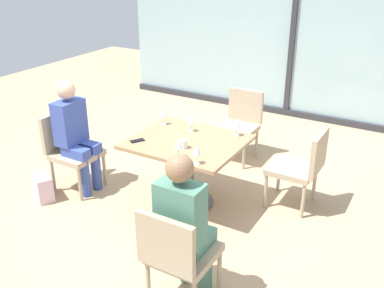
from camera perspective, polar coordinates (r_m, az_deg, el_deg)
ground_plane at (r=4.82m, az=-0.60°, el=-7.50°), size 12.00×12.00×0.00m
window_wall_backdrop at (r=7.16m, az=12.89°, el=12.95°), size 5.88×0.10×2.70m
dining_table_main at (r=4.56m, az=-0.63°, el=-1.70°), size 1.11×0.96×0.73m
chair_side_end at (r=5.08m, az=-15.53°, el=-0.33°), size 0.50×0.46×0.87m
chair_front_right at (r=3.30m, az=-1.93°, el=-13.79°), size 0.46×0.50×0.87m
chair_far_right at (r=4.64m, az=14.07°, el=-2.56°), size 0.50×0.46×0.87m
chair_near_window at (r=5.66m, az=6.25°, el=2.95°), size 0.46×0.51×0.87m
person_side_end at (r=4.93m, az=-14.89°, el=1.56°), size 0.39×0.34×1.26m
person_front_right at (r=3.26m, az=-0.95°, el=-9.95°), size 0.34×0.39×1.26m
wine_glass_0 at (r=3.94m, az=0.64°, el=-0.83°), size 0.07×0.07×0.18m
wine_glass_1 at (r=4.56m, az=5.84°, el=2.63°), size 0.07×0.07×0.18m
wine_glass_2 at (r=4.85m, az=-3.71°, el=4.01°), size 0.07×0.07×0.18m
wine_glass_3 at (r=4.07m, az=-1.76°, el=-0.00°), size 0.07×0.07×0.18m
wine_glass_4 at (r=4.65m, az=-0.11°, el=3.16°), size 0.07×0.07×0.18m
coffee_cup at (r=4.28m, az=-1.10°, el=0.02°), size 0.08×0.08×0.09m
cell_phone_on_table at (r=4.49m, az=-7.07°, el=0.43°), size 0.13×0.16×0.01m
handbag_0 at (r=5.08m, az=-18.72°, el=-5.29°), size 0.34×0.28×0.28m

